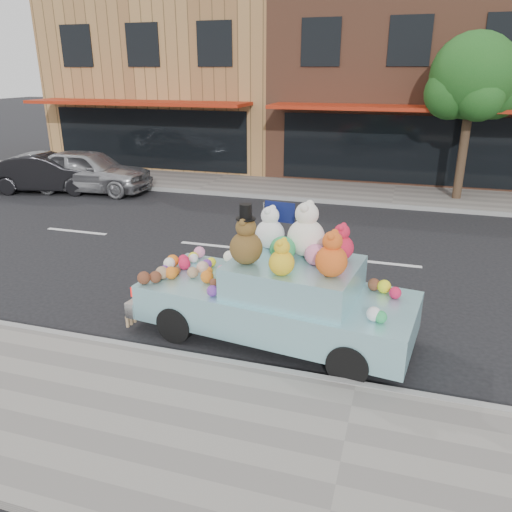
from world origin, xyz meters
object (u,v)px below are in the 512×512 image
(street_tree, at_px, (473,84))
(car_dark, at_px, (48,173))
(art_car, at_px, (277,292))
(car_silver, at_px, (89,171))

(street_tree, bearing_deg, car_dark, -168.64)
(street_tree, bearing_deg, art_car, -108.21)
(street_tree, distance_m, car_dark, 14.41)
(street_tree, distance_m, car_silver, 12.99)
(car_dark, bearing_deg, street_tree, -92.57)
(car_silver, xyz_separation_m, art_car, (8.99, -8.06, 0.04))
(car_dark, distance_m, art_car, 12.90)
(street_tree, height_order, art_car, street_tree)
(car_silver, relative_size, car_dark, 1.09)
(street_tree, height_order, car_silver, street_tree)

